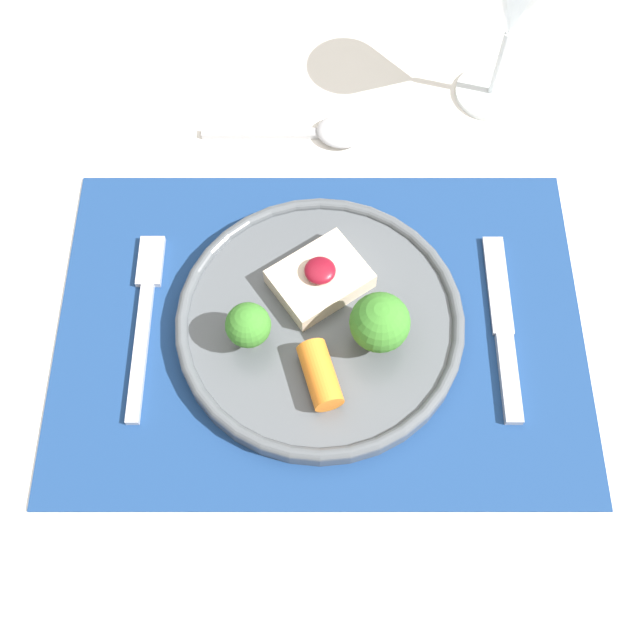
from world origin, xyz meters
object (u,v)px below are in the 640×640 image
Objects in this scene: dinner_plate at (322,323)px; spoon at (327,131)px; fork at (146,311)px; knife at (506,337)px; wine_glass_near at (516,5)px.

spoon is (0.01, 0.23, -0.01)m from dinner_plate.
spoon is at bearing 50.75° from fork.
knife is 0.29m from spoon.
fork is 0.46m from wine_glass_near.
spoon is 1.03× the size of wine_glass_near.
dinner_plate is 1.56× the size of wine_glass_near.
fork is (-0.17, 0.02, -0.01)m from dinner_plate.
fork is at bearing -142.57° from wine_glass_near.
wine_glass_near is at bearing 84.27° from knife.
wine_glass_near is at bearing 37.08° from fork.
spoon is (0.17, 0.22, 0.00)m from fork.
fork is at bearing -128.72° from spoon.
wine_glass_near reaches higher than fork.
dinner_plate is 0.23m from spoon.
dinner_plate is 1.39× the size of knife.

